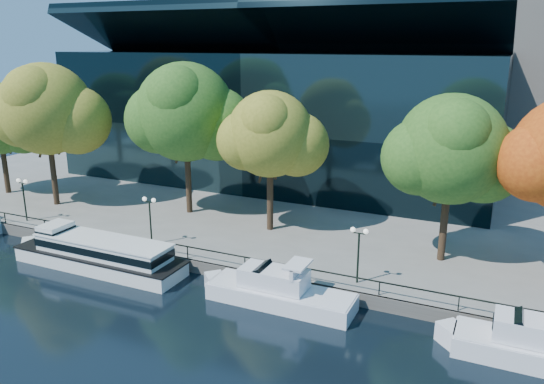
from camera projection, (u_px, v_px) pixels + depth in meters
The scene contains 14 objects.
ground at pixel (164, 287), 38.55m from camera, with size 160.00×160.00×0.00m, color black.
promenade at pixel (327, 172), 70.22m from camera, with size 90.00×67.08×1.00m.
railing at pixel (187, 247), 40.86m from camera, with size 88.20×0.08×0.99m.
convention_building at pixel (286, 114), 65.61m from camera, with size 50.00×24.57×21.43m.
tour_boat at pixel (95, 252), 41.57m from camera, with size 15.97×3.56×3.03m.
cruiser_near at pixel (275, 290), 35.84m from camera, with size 11.21×2.89×3.25m.
cruiser_far at pixel (532, 345), 29.24m from camera, with size 10.16×2.82×3.32m.
tree_1 at pixel (47, 111), 52.01m from camera, with size 11.29×9.26×14.29m.
tree_2 at pixel (187, 114), 49.45m from camera, with size 11.60×9.51×14.46m.
tree_3 at pixel (271, 136), 45.02m from camera, with size 9.27×7.60×12.30m.
tree_4 at pixel (453, 152), 38.42m from camera, with size 10.14×8.31×12.70m.
lamp_0 at pixel (23, 190), 48.86m from camera, with size 1.26×0.36×4.03m.
lamp_1 at pixel (150, 210), 43.13m from camera, with size 1.26×0.36×4.03m.
lamp_2 at pixel (359, 243), 36.13m from camera, with size 1.26×0.36×4.03m.
Camera 1 is at (21.82, -28.70, 17.21)m, focal length 35.00 mm.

